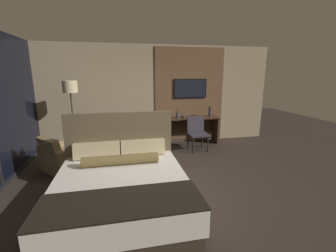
% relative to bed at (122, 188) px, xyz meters
% --- Properties ---
extents(ground_plane, '(16.00, 16.00, 0.00)m').
position_rel_bed_xyz_m(ground_plane, '(0.88, 0.66, -0.34)').
color(ground_plane, '#332823').
extents(wall_back_tv_panel, '(7.20, 0.09, 2.80)m').
position_rel_bed_xyz_m(wall_back_tv_panel, '(1.02, 3.26, 1.06)').
color(wall_back_tv_panel, tan).
rests_on(wall_back_tv_panel, ground_plane).
extents(bed, '(1.92, 2.09, 1.33)m').
position_rel_bed_xyz_m(bed, '(0.00, 0.00, 0.00)').
color(bed, '#33281E').
rests_on(bed, ground_plane).
extents(desk, '(1.55, 0.50, 0.79)m').
position_rel_bed_xyz_m(desk, '(2.04, 2.98, 0.18)').
color(desk, '#422D1E').
rests_on(desk, ground_plane).
extents(tv, '(0.98, 0.04, 0.55)m').
position_rel_bed_xyz_m(tv, '(2.04, 3.18, 1.26)').
color(tv, black).
extents(desk_chair, '(0.53, 0.52, 0.88)m').
position_rel_bed_xyz_m(desk_chair, '(2.02, 2.44, 0.19)').
color(desk_chair, '#38333D').
rests_on(desk_chair, ground_plane).
extents(armchair_by_window, '(1.18, 1.18, 0.76)m').
position_rel_bed_xyz_m(armchair_by_window, '(-1.18, 1.76, -0.08)').
color(armchair_by_window, olive).
rests_on(armchair_by_window, ground_plane).
extents(floor_lamp, '(0.34, 0.34, 1.85)m').
position_rel_bed_xyz_m(floor_lamp, '(-1.11, 2.59, 1.23)').
color(floor_lamp, '#282623').
rests_on(floor_lamp, ground_plane).
extents(vase_tall, '(0.07, 0.07, 0.29)m').
position_rel_bed_xyz_m(vase_tall, '(2.58, 2.93, 0.60)').
color(vase_tall, '#333338').
rests_on(vase_tall, desk).
extents(vase_short, '(0.12, 0.12, 0.30)m').
position_rel_bed_xyz_m(vase_short, '(1.59, 2.88, 0.60)').
color(vase_short, '#333338').
rests_on(vase_short, desk).
extents(book, '(0.26, 0.22, 0.03)m').
position_rel_bed_xyz_m(book, '(1.86, 2.98, 0.47)').
color(book, '#332D28').
rests_on(book, desk).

